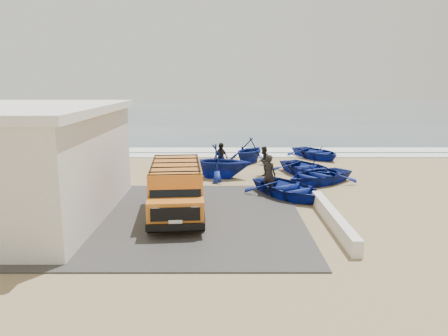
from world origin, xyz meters
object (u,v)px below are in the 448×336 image
object	(u,v)px
parapet	(333,219)
boat_near_right	(318,175)
boat_far_left	(249,150)
boat_far_right	(316,152)
boat_mid_right	(307,168)
fisherman_middle	(264,161)
fisherman_front	(269,174)
boat_mid_left	(219,161)
boat_near_left	(288,188)
fisherman_back	(221,158)
van	(176,188)

from	to	relation	value
parapet	boat_near_right	world-z (taller)	boat_near_right
boat_far_left	boat_far_right	world-z (taller)	boat_far_left
boat_mid_right	boat_far_left	bearing A→B (deg)	104.62
parapet	fisherman_middle	world-z (taller)	fisherman_middle
fisherman_middle	boat_far_right	bearing A→B (deg)	163.51
boat_far_right	fisherman_front	distance (m)	10.24
boat_mid_left	fisherman_middle	bearing A→B (deg)	-64.06
boat_near_left	boat_mid_left	size ratio (longest dim) A/B	1.18
boat_near_right	fisherman_middle	distance (m)	3.30
boat_near_left	fisherman_back	bearing A→B (deg)	91.29
parapet	boat_far_left	bearing A→B (deg)	100.61
boat_near_left	parapet	bearing A→B (deg)	-105.46
van	boat_far_right	world-z (taller)	van
boat_far_right	boat_mid_right	bearing A→B (deg)	-135.24
boat_near_right	boat_mid_left	bearing A→B (deg)	-140.87
parapet	fisherman_front	world-z (taller)	fisherman_front
parapet	boat_near_right	size ratio (longest dim) A/B	1.48
parapet	boat_near_right	bearing A→B (deg)	82.74
parapet	boat_far_right	size ratio (longest dim) A/B	1.50
van	boat_near_left	bearing A→B (deg)	25.84
fisherman_back	boat_mid_right	bearing A→B (deg)	-49.76
parapet	fisherman_front	xyz separation A→B (m)	(-1.86, 4.64, 0.65)
boat_far_left	fisherman_front	xyz separation A→B (m)	(0.47, -7.81, 0.12)
boat_far_left	fisherman_back	distance (m)	3.93
boat_mid_right	fisherman_front	distance (m)	4.79
boat_mid_right	fisherman_middle	world-z (taller)	fisherman_middle
boat_far_right	fisherman_front	size ratio (longest dim) A/B	2.17
boat_mid_left	boat_near_right	bearing A→B (deg)	-93.69
boat_mid_left	boat_far_right	bearing A→B (deg)	-36.65
boat_mid_right	boat_far_left	size ratio (longest dim) A/B	1.32
boat_far_right	fisherman_middle	world-z (taller)	fisherman_middle
boat_near_left	fisherman_back	distance (m)	5.84
fisherman_back	boat_far_right	bearing A→B (deg)	-8.44
boat_mid_left	fisherman_middle	xyz separation A→B (m)	(2.48, 0.67, -0.11)
boat_far_right	fisherman_middle	size ratio (longest dim) A/B	2.48
boat_near_left	fisherman_front	distance (m)	1.12
parapet	fisherman_middle	xyz separation A→B (m)	(-1.75, 8.67, 0.53)
boat_far_right	fisherman_front	bearing A→B (deg)	-142.06
van	boat_mid_left	distance (m)	7.05
boat_far_left	boat_mid_right	bearing A→B (deg)	-21.46
van	boat_far_right	size ratio (longest dim) A/B	1.28
parapet	boat_mid_right	distance (m)	8.71
boat_near_right	boat_far_right	bearing A→B (deg)	132.47
boat_near_right	boat_far_right	distance (m)	7.45
boat_far_right	fisherman_back	distance (m)	8.17
boat_near_right	boat_far_left	bearing A→B (deg)	172.48
boat_mid_right	fisherman_back	xyz separation A→B (m)	(-4.79, 0.27, 0.48)
fisherman_front	fisherman_back	size ratio (longest dim) A/B	1.03
boat_far_left	fisherman_middle	world-z (taller)	fisherman_middle
boat_mid_right	boat_far_right	world-z (taller)	boat_mid_right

